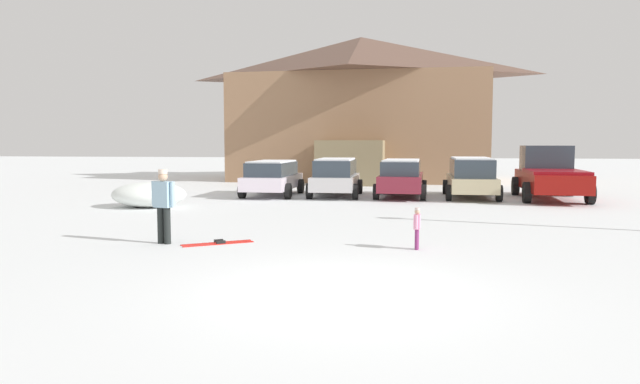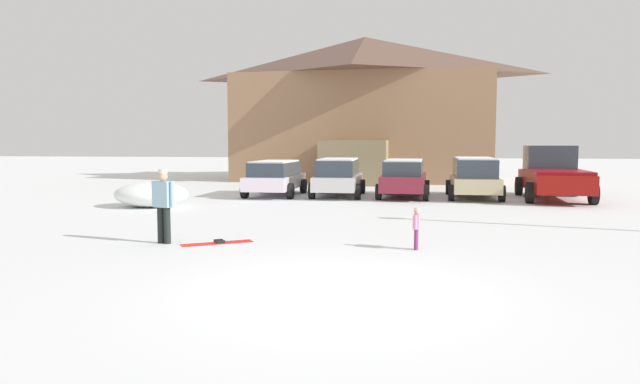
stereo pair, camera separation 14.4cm
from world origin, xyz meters
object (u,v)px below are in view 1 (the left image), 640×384
(pair_of_skis, at_px, (218,243))
(skier_child_in_pink_snowsuit, at_px, (417,226))
(plowed_snow_pile, at_px, (149,195))
(parked_maroon_van, at_px, (401,177))
(parked_beige_suv, at_px, (471,176))
(pickup_truck, at_px, (549,174))
(parked_white_suv, at_px, (272,177))
(ski_lodge, at_px, (361,108))
(parked_silver_wagon, at_px, (336,176))
(skier_adult_in_blue_parka, at_px, (163,202))

(pair_of_skis, bearing_deg, skier_child_in_pink_snowsuit, 0.01)
(pair_of_skis, bearing_deg, plowed_snow_pile, 125.91)
(skier_child_in_pink_snowsuit, bearing_deg, plowed_snow_pile, 144.07)
(parked_maroon_van, xyz_separation_m, parked_beige_suv, (2.83, 0.17, 0.04))
(parked_maroon_van, xyz_separation_m, pickup_truck, (5.91, 0.21, 0.14))
(parked_white_suv, relative_size, parked_maroon_van, 0.97)
(pickup_truck, distance_m, plowed_snow_pile, 15.61)
(pickup_truck, bearing_deg, skier_child_in_pink_snowsuit, -114.16)
(ski_lodge, relative_size, pickup_truck, 2.73)
(ski_lodge, bearing_deg, skier_child_in_pink_snowsuit, -82.16)
(parked_white_suv, relative_size, skier_child_in_pink_snowsuit, 4.86)
(parked_silver_wagon, xyz_separation_m, plowed_snow_pile, (-5.98, -5.12, -0.43))
(pickup_truck, xyz_separation_m, plowed_snow_pile, (-14.65, -5.36, -0.56))
(ski_lodge, bearing_deg, pair_of_skis, -92.88)
(parked_silver_wagon, bearing_deg, parked_white_suv, -175.18)
(parked_white_suv, relative_size, pickup_truck, 0.76)
(parked_maroon_van, bearing_deg, pair_of_skis, -108.15)
(parked_maroon_van, relative_size, skier_adult_in_blue_parka, 2.68)
(parked_silver_wagon, relative_size, parked_beige_suv, 0.91)
(skier_adult_in_blue_parka, distance_m, pair_of_skis, 1.52)
(parked_white_suv, relative_size, skier_adult_in_blue_parka, 2.60)
(parked_white_suv, height_order, pair_of_skis, parked_white_suv)
(ski_lodge, bearing_deg, parked_beige_suv, -63.92)
(ski_lodge, height_order, pickup_truck, ski_lodge)
(parked_beige_suv, relative_size, pair_of_skis, 3.20)
(plowed_snow_pile, bearing_deg, parked_silver_wagon, 40.60)
(ski_lodge, distance_m, skier_child_in_pink_snowsuit, 23.88)
(parked_white_suv, distance_m, parked_maroon_van, 5.46)
(parked_maroon_van, bearing_deg, parked_beige_suv, 3.47)
(parked_white_suv, distance_m, parked_silver_wagon, 2.71)
(parked_silver_wagon, bearing_deg, skier_child_in_pink_snowsuit, -74.56)
(parked_maroon_van, bearing_deg, ski_lodge, 103.26)
(parked_white_suv, relative_size, pair_of_skis, 2.90)
(parked_beige_suv, bearing_deg, parked_silver_wagon, -177.96)
(ski_lodge, height_order, pair_of_skis, ski_lodge)
(skier_adult_in_blue_parka, xyz_separation_m, plowed_snow_pile, (-3.65, 6.87, -0.50))
(plowed_snow_pile, bearing_deg, parked_white_suv, 56.18)
(parked_silver_wagon, bearing_deg, pair_of_skis, -95.44)
(ski_lodge, height_order, plowed_snow_pile, ski_lodge)
(parked_silver_wagon, xyz_separation_m, pickup_truck, (8.67, 0.24, 0.12))
(parked_maroon_van, xyz_separation_m, skier_adult_in_blue_parka, (-5.08, -12.01, 0.09))
(pickup_truck, height_order, skier_child_in_pink_snowsuit, pickup_truck)
(parked_white_suv, height_order, pickup_truck, pickup_truck)
(ski_lodge, height_order, parked_maroon_van, ski_lodge)
(skier_child_in_pink_snowsuit, bearing_deg, skier_adult_in_blue_parka, -178.26)
(parked_maroon_van, distance_m, skier_adult_in_blue_parka, 13.05)
(skier_child_in_pink_snowsuit, bearing_deg, ski_lodge, 97.84)
(ski_lodge, height_order, parked_white_suv, ski_lodge)
(ski_lodge, bearing_deg, parked_white_suv, -103.16)
(ski_lodge, distance_m, pickup_truck, 14.61)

